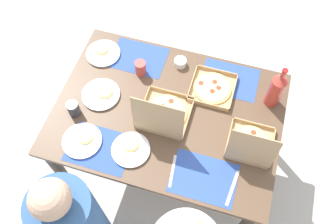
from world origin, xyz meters
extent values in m
plane|color=beige|center=(0.00, 0.00, 0.00)|extent=(6.00, 6.00, 0.00)
cylinder|color=#3F3328|center=(-0.62, -0.43, 0.37)|extent=(0.07, 0.07, 0.74)
cylinder|color=#3F3328|center=(0.62, -0.43, 0.37)|extent=(0.07, 0.07, 0.74)
cylinder|color=#3F3328|center=(0.62, 0.43, 0.37)|extent=(0.07, 0.07, 0.74)
cube|color=brown|center=(0.00, 0.00, 0.75)|extent=(1.37, 0.98, 0.03)
cube|color=#2D4C9E|center=(-0.31, -0.34, 0.77)|extent=(0.36, 0.26, 0.00)
cube|color=#2D4C9E|center=(0.31, -0.34, 0.77)|extent=(0.36, 0.26, 0.00)
cube|color=#2D4C9E|center=(-0.31, 0.34, 0.77)|extent=(0.36, 0.26, 0.00)
cube|color=#2D4C9E|center=(0.31, 0.34, 0.77)|extent=(0.36, 0.26, 0.00)
cube|color=tan|center=(0.01, 0.02, 0.77)|extent=(0.29, 0.29, 0.01)
cube|color=tan|center=(-0.13, 0.02, 0.79)|extent=(0.01, 0.29, 0.03)
cube|color=tan|center=(0.16, 0.02, 0.79)|extent=(0.01, 0.29, 0.03)
cube|color=tan|center=(0.01, -0.13, 0.79)|extent=(0.29, 0.01, 0.03)
cube|color=tan|center=(0.01, 0.16, 0.79)|extent=(0.29, 0.01, 0.03)
cylinder|color=#E0B76B|center=(0.01, 0.02, 0.78)|extent=(0.26, 0.26, 0.01)
cylinder|color=#EFD67F|center=(0.01, 0.02, 0.79)|extent=(0.23, 0.23, 0.00)
cylinder|color=red|center=(0.08, 0.01, 0.79)|extent=(0.03, 0.03, 0.00)
cylinder|color=red|center=(0.04, 0.05, 0.79)|extent=(0.03, 0.03, 0.00)
cylinder|color=red|center=(0.01, 0.06, 0.79)|extent=(0.03, 0.03, 0.00)
cylinder|color=red|center=(-0.03, 0.03, 0.79)|extent=(0.03, 0.03, 0.00)
cylinder|color=red|center=(-0.03, 0.00, 0.79)|extent=(0.03, 0.03, 0.00)
cylinder|color=red|center=(0.00, -0.07, 0.79)|extent=(0.03, 0.03, 0.00)
cylinder|color=red|center=(0.04, -0.02, 0.79)|extent=(0.03, 0.03, 0.00)
cube|color=tan|center=(0.01, 0.16, 0.95)|extent=(0.29, 0.02, 0.29)
cube|color=tan|center=(-0.22, -0.24, 0.77)|extent=(0.27, 0.27, 0.01)
cube|color=tan|center=(-0.35, -0.24, 0.79)|extent=(0.01, 0.27, 0.03)
cube|color=tan|center=(-0.09, -0.24, 0.79)|extent=(0.01, 0.27, 0.03)
cube|color=tan|center=(-0.22, -0.37, 0.79)|extent=(0.27, 0.01, 0.03)
cube|color=tan|center=(-0.22, -0.11, 0.79)|extent=(0.27, 0.01, 0.03)
cylinder|color=#E0B76B|center=(-0.22, -0.24, 0.78)|extent=(0.24, 0.24, 0.01)
cylinder|color=#EFD67F|center=(-0.22, -0.24, 0.79)|extent=(0.21, 0.21, 0.00)
cylinder|color=red|center=(-0.14, -0.25, 0.79)|extent=(0.03, 0.03, 0.00)
cylinder|color=red|center=(-0.22, -0.21, 0.79)|extent=(0.03, 0.03, 0.00)
cylinder|color=red|center=(-0.26, -0.25, 0.79)|extent=(0.03, 0.03, 0.00)
cylinder|color=red|center=(-0.22, -0.28, 0.79)|extent=(0.03, 0.03, 0.00)
cube|color=tan|center=(-0.51, 0.07, 0.77)|extent=(0.26, 0.26, 0.01)
cube|color=tan|center=(-0.64, 0.07, 0.79)|extent=(0.01, 0.26, 0.03)
cube|color=tan|center=(-0.39, 0.07, 0.79)|extent=(0.01, 0.26, 0.03)
cube|color=tan|center=(-0.51, -0.06, 0.79)|extent=(0.26, 0.01, 0.03)
cube|color=tan|center=(-0.51, 0.19, 0.79)|extent=(0.26, 0.01, 0.03)
cylinder|color=#E0B76B|center=(-0.51, 0.07, 0.78)|extent=(0.22, 0.22, 0.01)
cylinder|color=#EFD67F|center=(-0.51, 0.07, 0.79)|extent=(0.20, 0.20, 0.00)
cylinder|color=red|center=(-0.46, 0.06, 0.79)|extent=(0.03, 0.03, 0.00)
cylinder|color=red|center=(-0.51, 0.11, 0.79)|extent=(0.03, 0.03, 0.00)
cylinder|color=red|center=(-0.54, 0.07, 0.79)|extent=(0.03, 0.03, 0.00)
cylinder|color=red|center=(-0.52, 0.00, 0.79)|extent=(0.03, 0.03, 0.00)
cube|color=tan|center=(-0.51, 0.18, 0.93)|extent=(0.26, 0.04, 0.25)
cylinder|color=white|center=(0.42, 0.33, 0.77)|extent=(0.22, 0.22, 0.01)
cylinder|color=white|center=(0.42, 0.33, 0.78)|extent=(0.23, 0.23, 0.01)
cylinder|color=#E0B76B|center=(0.40, 0.31, 0.79)|extent=(0.09, 0.09, 0.01)
cylinder|color=#EFD67F|center=(0.40, 0.31, 0.79)|extent=(0.08, 0.08, 0.00)
cylinder|color=white|center=(0.13, 0.30, 0.77)|extent=(0.21, 0.21, 0.01)
cylinder|color=white|center=(0.13, 0.30, 0.78)|extent=(0.22, 0.22, 0.01)
cylinder|color=#E0B76B|center=(0.14, 0.28, 0.79)|extent=(0.09, 0.09, 0.01)
cylinder|color=#EFD67F|center=(0.14, 0.28, 0.79)|extent=(0.08, 0.08, 0.00)
cylinder|color=white|center=(0.54, -0.30, 0.77)|extent=(0.22, 0.22, 0.01)
cylinder|color=white|center=(0.54, -0.30, 0.78)|extent=(0.23, 0.23, 0.01)
cylinder|color=#E0B76B|center=(0.56, -0.32, 0.79)|extent=(0.09, 0.09, 0.01)
cylinder|color=#EFD67F|center=(0.56, -0.32, 0.79)|extent=(0.08, 0.08, 0.00)
cylinder|color=white|center=(0.43, 0.01, 0.77)|extent=(0.23, 0.23, 0.01)
cylinder|color=white|center=(0.43, 0.01, 0.78)|extent=(0.24, 0.24, 0.01)
cylinder|color=#E0B76B|center=(0.41, -0.01, 0.79)|extent=(0.10, 0.10, 0.01)
cylinder|color=#EFD67F|center=(0.41, -0.01, 0.79)|extent=(0.08, 0.08, 0.00)
cylinder|color=#B2382D|center=(-0.58, -0.25, 0.88)|extent=(0.09, 0.09, 0.22)
cone|color=#B2382D|center=(-0.58, -0.25, 1.01)|extent=(0.09, 0.09, 0.04)
cylinder|color=#B2382D|center=(-0.58, -0.25, 1.05)|extent=(0.03, 0.03, 0.06)
cylinder|color=red|center=(-0.58, -0.25, 1.08)|extent=(0.03, 0.03, 0.01)
cylinder|color=#BF4742|center=(0.25, -0.23, 0.82)|extent=(0.07, 0.07, 0.10)
cylinder|color=#333338|center=(0.54, 0.17, 0.82)|extent=(0.07, 0.07, 0.10)
cylinder|color=white|center=(0.03, -0.37, 0.79)|extent=(0.08, 0.08, 0.05)
cube|color=#B7B7BC|center=(-0.13, 0.35, 0.77)|extent=(0.04, 0.19, 0.00)
cube|color=#B7B7BC|center=(-0.47, 0.35, 0.77)|extent=(0.04, 0.21, 0.00)
sphere|color=#D1A889|center=(0.31, 0.75, 1.11)|extent=(0.19, 0.19, 0.19)
camera|label=1|loc=(-0.30, 1.01, 2.63)|focal=37.80mm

